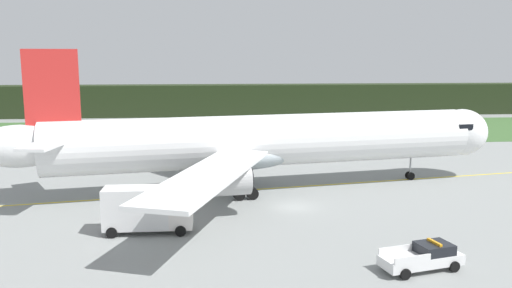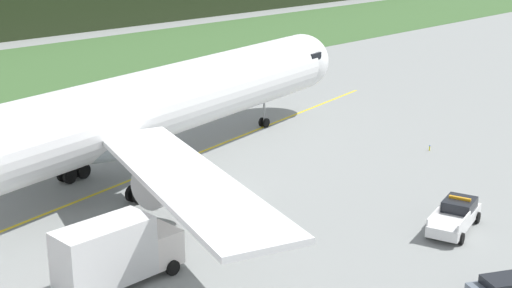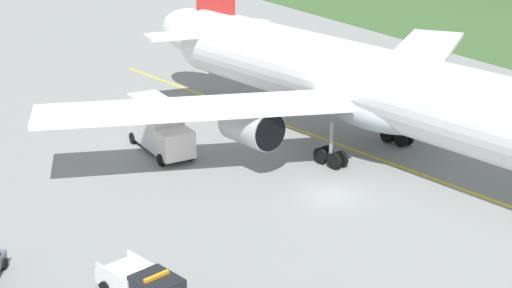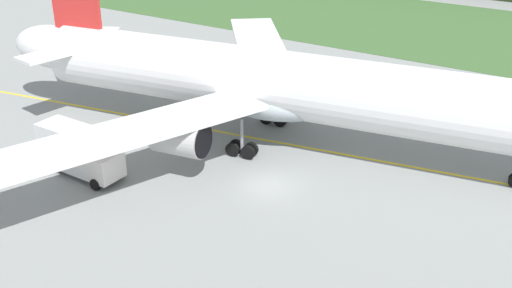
# 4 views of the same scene
# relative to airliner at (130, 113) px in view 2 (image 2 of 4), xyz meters

# --- Properties ---
(ground) EXTENTS (320.00, 320.00, 0.00)m
(ground) POSITION_rel_airliner_xyz_m (2.37, -7.16, -5.30)
(ground) COLOR gray
(taxiway_centerline_main) EXTENTS (73.42, 12.58, 0.01)m
(taxiway_centerline_main) POSITION_rel_airliner_xyz_m (0.54, 0.09, -5.29)
(taxiway_centerline_main) COLOR yellow
(taxiway_centerline_main) RESTS_ON ground
(airliner) EXTENTS (56.82, 44.59, 15.17)m
(airliner) POSITION_rel_airliner_xyz_m (0.00, 0.00, 0.00)
(airliner) COLOR white
(airliner) RESTS_ON ground
(ops_pickup_truck) EXTENTS (6.05, 3.35, 1.94)m
(ops_pickup_truck) POSITION_rel_airliner_xyz_m (8.86, -22.85, -4.39)
(ops_pickup_truck) COLOR silver
(ops_pickup_truck) RESTS_ON ground
(catering_truck) EXTENTS (7.28, 2.72, 4.00)m
(catering_truck) POSITION_rel_airliner_xyz_m (-11.13, -13.45, -3.30)
(catering_truck) COLOR silver
(catering_truck) RESTS_ON ground
(staff_car) EXTENTS (4.57, 3.65, 1.30)m
(staff_car) POSITION_rel_airliner_xyz_m (2.43, -29.61, -4.60)
(staff_car) COLOR slate
(staff_car) RESTS_ON ground
(taxiway_edge_light_east) EXTENTS (0.12, 0.12, 0.51)m
(taxiway_edge_light_east) POSITION_rel_airliner_xyz_m (22.51, -12.67, -5.02)
(taxiway_edge_light_east) COLOR yellow
(taxiway_edge_light_east) RESTS_ON ground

